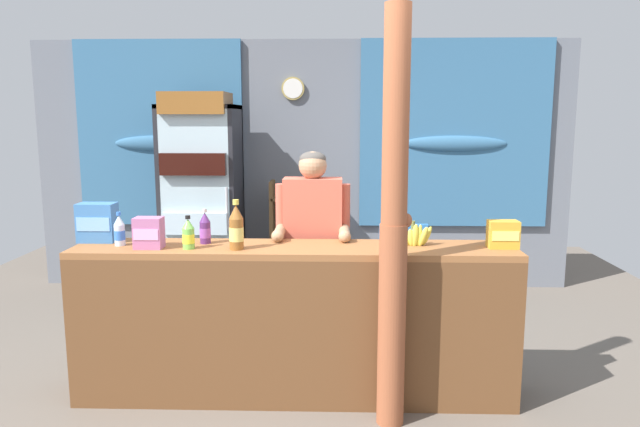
{
  "coord_description": "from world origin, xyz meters",
  "views": [
    {
      "loc": [
        0.36,
        -3.19,
        1.76
      ],
      "look_at": [
        0.24,
        0.9,
        1.1
      ],
      "focal_mm": 33.0,
      "sensor_mm": 36.0,
      "label": 1
    }
  ],
  "objects_px": {
    "soda_bottle_water": "(120,231)",
    "soda_bottle_grape_soda": "(205,229)",
    "stall_counter": "(293,313)",
    "snack_box_wafer": "(149,233)",
    "shopkeeper": "(313,235)",
    "snack_box_choco_powder": "(503,234)",
    "snack_box_biscuit": "(97,222)",
    "drink_fridge": "(201,189)",
    "timber_post": "(394,233)",
    "plastic_lawn_chair": "(401,262)",
    "bottle_shelf_rack": "(295,235)",
    "soda_bottle_lime_soda": "(188,235)",
    "banana_bunch": "(413,236)",
    "soda_bottle_iced_tea": "(236,228)"
  },
  "relations": [
    {
      "from": "soda_bottle_water",
      "to": "soda_bottle_grape_soda",
      "type": "bearing_deg",
      "value": 8.25
    },
    {
      "from": "soda_bottle_grape_soda",
      "to": "stall_counter",
      "type": "bearing_deg",
      "value": -16.54
    },
    {
      "from": "stall_counter",
      "to": "snack_box_wafer",
      "type": "height_order",
      "value": "snack_box_wafer"
    },
    {
      "from": "stall_counter",
      "to": "shopkeeper",
      "type": "distance_m",
      "value": 0.63
    },
    {
      "from": "snack_box_choco_powder",
      "to": "snack_box_biscuit",
      "type": "bearing_deg",
      "value": 177.51
    },
    {
      "from": "drink_fridge",
      "to": "soda_bottle_grape_soda",
      "type": "xyz_separation_m",
      "value": [
        0.47,
        -1.94,
        -0.02
      ]
    },
    {
      "from": "timber_post",
      "to": "plastic_lawn_chair",
      "type": "xyz_separation_m",
      "value": [
        0.25,
        1.89,
        -0.64
      ]
    },
    {
      "from": "stall_counter",
      "to": "bottle_shelf_rack",
      "type": "relative_size",
      "value": 2.38
    },
    {
      "from": "shopkeeper",
      "to": "soda_bottle_lime_soda",
      "type": "distance_m",
      "value": 0.88
    },
    {
      "from": "drink_fridge",
      "to": "banana_bunch",
      "type": "height_order",
      "value": "drink_fridge"
    },
    {
      "from": "soda_bottle_iced_tea",
      "to": "snack_box_choco_powder",
      "type": "height_order",
      "value": "soda_bottle_iced_tea"
    },
    {
      "from": "timber_post",
      "to": "snack_box_choco_powder",
      "type": "bearing_deg",
      "value": 25.47
    },
    {
      "from": "soda_bottle_water",
      "to": "snack_box_choco_powder",
      "type": "xyz_separation_m",
      "value": [
        2.37,
        0.0,
        -0.01
      ]
    },
    {
      "from": "drink_fridge",
      "to": "shopkeeper",
      "type": "bearing_deg",
      "value": -54.93
    },
    {
      "from": "soda_bottle_water",
      "to": "snack_box_wafer",
      "type": "xyz_separation_m",
      "value": [
        0.21,
        -0.07,
        0.01
      ]
    },
    {
      "from": "drink_fridge",
      "to": "snack_box_choco_powder",
      "type": "relative_size",
      "value": 11.08
    },
    {
      "from": "timber_post",
      "to": "snack_box_wafer",
      "type": "height_order",
      "value": "timber_post"
    },
    {
      "from": "stall_counter",
      "to": "plastic_lawn_chair",
      "type": "height_order",
      "value": "stall_counter"
    },
    {
      "from": "shopkeeper",
      "to": "soda_bottle_water",
      "type": "height_order",
      "value": "shopkeeper"
    },
    {
      "from": "plastic_lawn_chair",
      "to": "snack_box_wafer",
      "type": "relative_size",
      "value": 4.52
    },
    {
      "from": "bottle_shelf_rack",
      "to": "soda_bottle_iced_tea",
      "type": "height_order",
      "value": "soda_bottle_iced_tea"
    },
    {
      "from": "shopkeeper",
      "to": "soda_bottle_lime_soda",
      "type": "height_order",
      "value": "shopkeeper"
    },
    {
      "from": "snack_box_biscuit",
      "to": "soda_bottle_water",
      "type": "bearing_deg",
      "value": -31.72
    },
    {
      "from": "bottle_shelf_rack",
      "to": "soda_bottle_water",
      "type": "height_order",
      "value": "soda_bottle_water"
    },
    {
      "from": "bottle_shelf_rack",
      "to": "shopkeeper",
      "type": "distance_m",
      "value": 1.85
    },
    {
      "from": "soda_bottle_water",
      "to": "soda_bottle_grape_soda",
      "type": "xyz_separation_m",
      "value": [
        0.52,
        0.08,
        0.0
      ]
    },
    {
      "from": "soda_bottle_lime_soda",
      "to": "snack_box_choco_powder",
      "type": "height_order",
      "value": "soda_bottle_lime_soda"
    },
    {
      "from": "drink_fridge",
      "to": "shopkeeper",
      "type": "distance_m",
      "value": 1.98
    },
    {
      "from": "timber_post",
      "to": "soda_bottle_iced_tea",
      "type": "relative_size",
      "value": 7.76
    },
    {
      "from": "plastic_lawn_chair",
      "to": "soda_bottle_grape_soda",
      "type": "distance_m",
      "value": 2.12
    },
    {
      "from": "stall_counter",
      "to": "snack_box_wafer",
      "type": "relative_size",
      "value": 14.39
    },
    {
      "from": "shopkeeper",
      "to": "snack_box_wafer",
      "type": "xyz_separation_m",
      "value": [
        -0.98,
        -0.47,
        0.1
      ]
    },
    {
      "from": "stall_counter",
      "to": "timber_post",
      "type": "xyz_separation_m",
      "value": [
        0.58,
        -0.24,
        0.55
      ]
    },
    {
      "from": "soda_bottle_grape_soda",
      "to": "banana_bunch",
      "type": "bearing_deg",
      "value": -1.16
    },
    {
      "from": "drink_fridge",
      "to": "soda_bottle_grape_soda",
      "type": "height_order",
      "value": "drink_fridge"
    },
    {
      "from": "snack_box_choco_powder",
      "to": "drink_fridge",
      "type": "bearing_deg",
      "value": 139.02
    },
    {
      "from": "plastic_lawn_chair",
      "to": "shopkeeper",
      "type": "bearing_deg",
      "value": -122.09
    },
    {
      "from": "banana_bunch",
      "to": "snack_box_choco_powder",
      "type": "bearing_deg",
      "value": -4.94
    },
    {
      "from": "stall_counter",
      "to": "soda_bottle_water",
      "type": "relative_size",
      "value": 12.93
    },
    {
      "from": "drink_fridge",
      "to": "plastic_lawn_chair",
      "type": "xyz_separation_m",
      "value": [
        1.87,
        -0.45,
        -0.6
      ]
    },
    {
      "from": "soda_bottle_iced_tea",
      "to": "plastic_lawn_chair",
      "type": "bearing_deg",
      "value": 54.59
    },
    {
      "from": "snack_box_wafer",
      "to": "banana_bunch",
      "type": "xyz_separation_m",
      "value": [
        1.62,
        0.12,
        -0.03
      ]
    },
    {
      "from": "timber_post",
      "to": "soda_bottle_lime_soda",
      "type": "xyz_separation_m",
      "value": [
        -1.21,
        0.25,
        -0.07
      ]
    },
    {
      "from": "snack_box_biscuit",
      "to": "timber_post",
      "type": "bearing_deg",
      "value": -13.49
    },
    {
      "from": "plastic_lawn_chair",
      "to": "soda_bottle_water",
      "type": "distance_m",
      "value": 2.54
    },
    {
      "from": "banana_bunch",
      "to": "soda_bottle_water",
      "type": "bearing_deg",
      "value": -178.46
    },
    {
      "from": "soda_bottle_lime_soda",
      "to": "bottle_shelf_rack",
      "type": "bearing_deg",
      "value": 78.08
    },
    {
      "from": "snack_box_wafer",
      "to": "soda_bottle_lime_soda",
      "type": "bearing_deg",
      "value": -2.5
    },
    {
      "from": "bottle_shelf_rack",
      "to": "shopkeeper",
      "type": "height_order",
      "value": "shopkeeper"
    },
    {
      "from": "bottle_shelf_rack",
      "to": "snack_box_wafer",
      "type": "xyz_separation_m",
      "value": [
        -0.73,
        -2.26,
        0.47
      ]
    }
  ]
}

